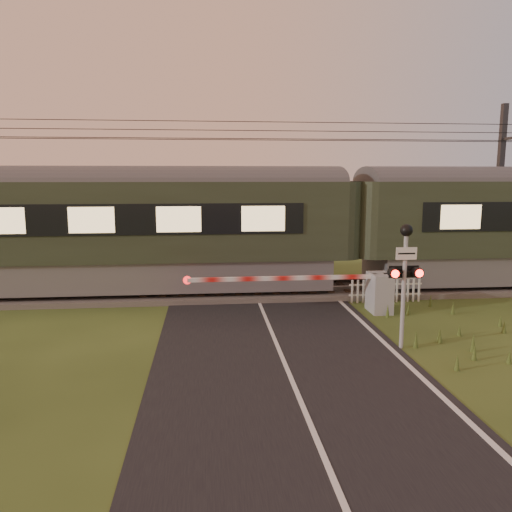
{
  "coord_description": "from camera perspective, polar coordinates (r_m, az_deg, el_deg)",
  "views": [
    {
      "loc": [
        -1.71,
        -11.31,
        4.22
      ],
      "look_at": [
        -0.28,
        3.2,
        1.88
      ],
      "focal_mm": 35.0,
      "sensor_mm": 36.0,
      "label": 1
    }
  ],
  "objects": [
    {
      "name": "crossing_signal",
      "position": [
        12.58,
        16.66,
        -0.87
      ],
      "size": [
        0.79,
        0.34,
        3.09
      ],
      "color": "gray",
      "rests_on": "ground"
    },
    {
      "name": "overhead_wires",
      "position": [
        17.95,
        -0.16,
        13.91
      ],
      "size": [
        120.0,
        0.62,
        0.62
      ],
      "color": "black",
      "rests_on": "ground"
    },
    {
      "name": "catenary_mast",
      "position": [
        23.5,
        26.09,
        6.99
      ],
      "size": [
        0.23,
        2.46,
        7.18
      ],
      "color": "#2D2D30",
      "rests_on": "ground"
    },
    {
      "name": "ground",
      "position": [
        12.19,
        2.83,
        -11.17
      ],
      "size": [
        160.0,
        160.0,
        0.0
      ],
      "primitive_type": "plane",
      "color": "#304219",
      "rests_on": "ground"
    },
    {
      "name": "picket_fence",
      "position": [
        17.42,
        14.6,
        -3.86
      ],
      "size": [
        2.52,
        0.07,
        0.79
      ],
      "color": "silver",
      "rests_on": "ground"
    },
    {
      "name": "boom_gate",
      "position": [
        16.0,
        12.89,
        -3.88
      ],
      "size": [
        7.2,
        0.95,
        1.26
      ],
      "color": "gray",
      "rests_on": "ground"
    },
    {
      "name": "train",
      "position": [
        18.64,
        10.71,
        3.35
      ],
      "size": [
        45.51,
        3.14,
        4.25
      ],
      "color": "slate",
      "rests_on": "ground"
    },
    {
      "name": "track_bed",
      "position": [
        18.36,
        -0.15,
        -3.97
      ],
      "size": [
        140.0,
        3.4,
        0.39
      ],
      "color": "#47423D",
      "rests_on": "ground"
    },
    {
      "name": "road",
      "position": [
        11.97,
        3.08,
        -11.5
      ],
      "size": [
        6.0,
        140.0,
        0.03
      ],
      "color": "black",
      "rests_on": "ground"
    }
  ]
}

